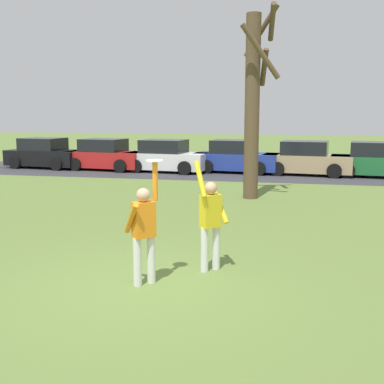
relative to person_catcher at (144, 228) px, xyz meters
name	(u,v)px	position (x,y,z in m)	size (l,w,h in m)	color
ground_plane	(142,285)	(-0.03, -0.07, -0.98)	(120.00, 120.00, 0.00)	olive
person_catcher	(144,228)	(0.00, 0.00, 0.00)	(0.55, 0.56, 2.08)	silver
person_defender	(211,218)	(0.96, 0.95, 0.00)	(0.65, 0.66, 2.05)	silver
frisbee_disc	(155,161)	(0.16, 0.16, 1.11)	(0.28, 0.28, 0.02)	white
parked_car_black	(45,154)	(-10.59, 15.84, -0.25)	(4.28, 2.40, 1.59)	black
parked_car_red	(106,156)	(-7.10, 15.67, -0.25)	(4.28, 2.40, 1.59)	red
parked_car_white	(166,157)	(-3.82, 15.49, -0.25)	(4.28, 2.40, 1.59)	white
parked_car_blue	(236,158)	(-0.38, 15.99, -0.25)	(4.28, 2.40, 1.59)	#233893
parked_car_tan	(307,159)	(2.99, 15.75, -0.25)	(4.28, 2.40, 1.59)	tan
parked_car_green	(377,161)	(6.11, 15.63, -0.25)	(4.28, 2.40, 1.59)	#1E6633
parking_strip	(205,172)	(-1.93, 15.85, -0.98)	(26.07, 6.40, 0.01)	#38383D
bare_tree_tall	(253,101)	(1.03, 8.79, 2.31)	(1.35, 1.78, 6.42)	brown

